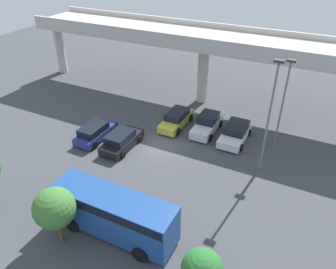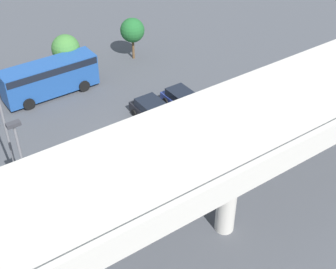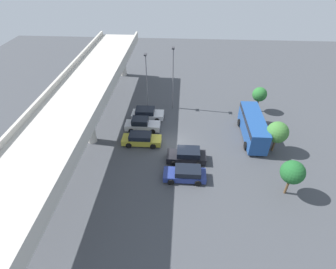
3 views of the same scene
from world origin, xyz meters
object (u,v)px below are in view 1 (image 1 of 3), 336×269
object	(u,v)px
parked_car_3	(207,124)
lamp_post_mid_lot	(283,99)
parked_car_0	(95,132)
parked_car_1	(121,140)
parked_car_4	(235,133)
tree_front_centre	(54,208)
shuttle_bus	(113,211)
parked_car_2	(177,119)
lamp_post_near_aisle	(270,112)

from	to	relation	value
parked_car_3	lamp_post_mid_lot	xyz separation A→B (m)	(6.31, 0.02, 3.94)
parked_car_0	parked_car_1	size ratio (longest dim) A/B	1.01
parked_car_4	tree_front_centre	world-z (taller)	tree_front_centre
parked_car_4	shuttle_bus	distance (m)	14.39
parked_car_2	lamp_post_mid_lot	distance (m)	10.18
parked_car_4	shuttle_bus	bearing A→B (deg)	-14.51
parked_car_2	shuttle_bus	distance (m)	14.08
parked_car_1	parked_car_3	xyz separation A→B (m)	(5.74, 5.97, 0.04)
parked_car_4	lamp_post_near_aisle	world-z (taller)	lamp_post_near_aisle
parked_car_3	lamp_post_near_aisle	distance (m)	8.34
parked_car_1	shuttle_bus	bearing A→B (deg)	-148.88
parked_car_3	parked_car_4	world-z (taller)	parked_car_3
parked_car_2	shuttle_bus	xyz separation A→B (m)	(2.28, -13.85, 1.04)
parked_car_3	tree_front_centre	distance (m)	16.72
lamp_post_near_aisle	tree_front_centre	bearing A→B (deg)	-126.57
parked_car_2	parked_car_0	bearing A→B (deg)	-45.48
parked_car_0	lamp_post_near_aisle	world-z (taller)	lamp_post_near_aisle
parked_car_1	tree_front_centre	world-z (taller)	tree_front_centre
parked_car_2	parked_car_4	distance (m)	5.88
parked_car_1	lamp_post_mid_lot	xyz separation A→B (m)	(12.05, 5.99, 3.98)
parked_car_4	tree_front_centre	xyz separation A→B (m)	(-6.17, -15.97, 1.99)
parked_car_0	parked_car_1	distance (m)	2.92
parked_car_3	lamp_post_near_aisle	xyz separation A→B (m)	(5.92, -3.78, 4.50)
parked_car_1	lamp_post_near_aisle	bearing A→B (deg)	-79.35
parked_car_1	parked_car_2	world-z (taller)	parked_car_1
parked_car_4	parked_car_3	bearing A→B (deg)	-96.06
parked_car_0	tree_front_centre	size ratio (longest dim) A/B	1.13
parked_car_1	lamp_post_mid_lot	size ratio (longest dim) A/B	0.55
parked_car_2	parked_car_1	bearing A→B (deg)	-25.52
parked_car_2	tree_front_centre	distance (m)	16.05
parked_car_0	parked_car_2	bearing A→B (deg)	-45.48
shuttle_bus	tree_front_centre	bearing A→B (deg)	-141.20
parked_car_2	parked_car_4	size ratio (longest dim) A/B	1.07
parked_car_0	parked_car_2	world-z (taller)	parked_car_2
parked_car_2	lamp_post_near_aisle	bearing A→B (deg)	69.06
shuttle_bus	parked_car_0	bearing A→B (deg)	133.39
parked_car_0	parked_car_4	xyz separation A→B (m)	(11.48, 5.56, 0.01)
parked_car_0	parked_car_3	distance (m)	10.45
parked_car_3	lamp_post_near_aisle	bearing A→B (deg)	57.43
parked_car_1	parked_car_4	bearing A→B (deg)	-56.48
parked_car_0	parked_car_3	bearing A→B (deg)	-55.91
tree_front_centre	parked_car_0	bearing A→B (deg)	117.03
parked_car_3	shuttle_bus	distance (m)	14.25
parked_car_2	tree_front_centre	bearing A→B (deg)	-1.06
parked_car_4	shuttle_bus	size ratio (longest dim) A/B	0.56
parked_car_3	parked_car_4	size ratio (longest dim) A/B	1.03
tree_front_centre	parked_car_4	bearing A→B (deg)	68.87
parked_car_1	tree_front_centre	size ratio (longest dim) A/B	1.12
lamp_post_mid_lot	parked_car_1	bearing A→B (deg)	-153.57
parked_car_4	lamp_post_near_aisle	distance (m)	6.51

